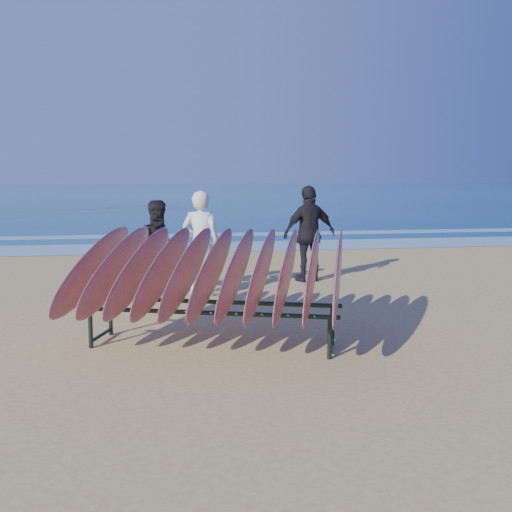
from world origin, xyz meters
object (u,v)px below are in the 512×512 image
object	(u,v)px
person_dark_a	(160,249)
person_dark_b	(309,234)
person_white	(201,243)
surfboard_rack	(212,272)

from	to	relation	value
person_dark_a	person_dark_b	world-z (taller)	person_dark_b
person_white	person_dark_b	xyz separation A→B (m)	(2.25, 1.11, 0.03)
surfboard_rack	person_dark_a	xyz separation A→B (m)	(-0.57, 3.33, -0.11)
person_dark_a	person_dark_b	distance (m)	3.17
person_white	person_dark_a	xyz separation A→B (m)	(-0.71, -0.02, -0.08)
surfboard_rack	person_white	distance (m)	3.35
surfboard_rack	person_dark_b	world-z (taller)	person_dark_b
person_white	person_dark_a	world-z (taller)	person_white
person_white	person_dark_b	bearing A→B (deg)	-133.58
person_dark_a	person_dark_b	size ratio (longest dim) A/B	0.89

